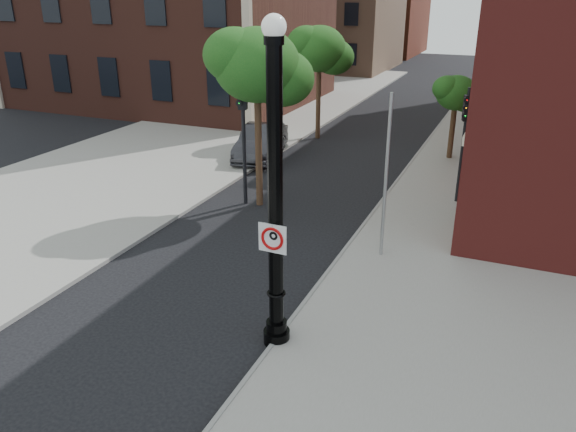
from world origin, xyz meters
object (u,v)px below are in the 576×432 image
at_px(parked_car, 261,142).
at_px(traffic_signal_right, 465,128).
at_px(traffic_signal_left, 243,117).
at_px(no_parking_sign, 273,238).
at_px(lamppost, 276,209).

distance_m(parked_car, traffic_signal_right, 9.69).
bearing_deg(traffic_signal_left, no_parking_sign, -73.74).
bearing_deg(parked_car, no_parking_sign, -74.44).
xyz_separation_m(parked_car, traffic_signal_left, (2.01, -5.54, 2.44)).
distance_m(no_parking_sign, parked_car, 14.83).
distance_m(traffic_signal_left, traffic_signal_right, 7.67).
bearing_deg(lamppost, traffic_signal_right, 76.34).
height_order(lamppost, no_parking_sign, lamppost).
bearing_deg(parked_car, traffic_signal_left, -81.12).
height_order(no_parking_sign, traffic_signal_right, traffic_signal_right).
relative_size(no_parking_sign, parked_car, 0.14).
relative_size(lamppost, traffic_signal_left, 1.46).
xyz_separation_m(lamppost, traffic_signal_left, (-4.57, 7.43, -0.01)).
bearing_deg(traffic_signal_left, traffic_signal_right, 7.63).
bearing_deg(traffic_signal_right, lamppost, -122.05).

